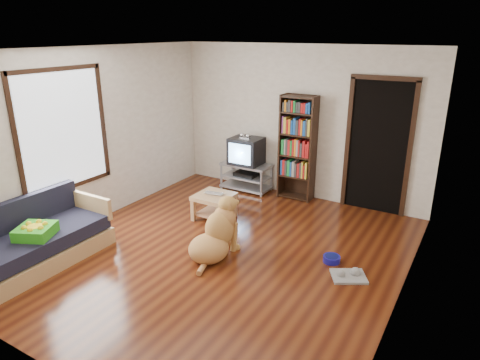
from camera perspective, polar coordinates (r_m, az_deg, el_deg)
The scene contains 18 objects.
ground at distance 5.79m, azimuth -2.56°, elevation -9.62°, with size 5.00×5.00×0.00m, color #5B270F.
ceiling at distance 5.07m, azimuth -3.01°, elevation 17.02°, with size 5.00×5.00×0.00m, color white.
wall_back at distance 7.44m, azimuth 7.93°, elevation 7.53°, with size 4.50×4.50×0.00m, color silver.
wall_front at distance 3.61m, azimuth -25.21°, elevation -7.29°, with size 4.50×4.50×0.00m, color silver.
wall_left at distance 6.75m, azimuth -19.03°, elevation 5.43°, with size 5.00×5.00×0.00m, color silver.
wall_right at distance 4.52m, azimuth 21.85°, elevation -1.56°, with size 5.00×5.00×0.00m, color silver.
green_cushion at distance 5.81m, azimuth -25.60°, elevation -6.18°, with size 0.41×0.41×0.14m, color green.
laptop at distance 6.59m, azimuth -3.64°, elevation -1.95°, with size 0.30×0.20×0.02m, color silver.
dog_bowl at distance 5.68m, azimuth 12.12°, elevation -10.25°, with size 0.22×0.22×0.08m, color navy.
grey_rag at distance 5.41m, azimuth 14.28°, elevation -12.34°, with size 0.40×0.32×0.03m, color #9A9A9A.
window at distance 6.39m, azimuth -22.50°, elevation 6.12°, with size 0.03×1.46×1.70m.
doorway at distance 7.06m, azimuth 17.94°, elevation 4.62°, with size 1.03×0.05×2.19m.
tv_stand at distance 7.88m, azimuth 0.84°, elevation 0.61°, with size 0.90×0.45×0.50m.
crt_tv at distance 7.75m, azimuth 0.94°, elevation 3.97°, with size 0.55×0.52×0.58m.
bookshelf at distance 7.35m, azimuth 7.70°, elevation 4.99°, with size 0.60×0.30×1.80m.
sofa at distance 6.03m, azimuth -25.47°, elevation -7.62°, with size 0.80×1.80×0.80m.
coffee_table at distance 6.66m, azimuth -3.47°, elevation -2.93°, with size 0.55×0.55×0.40m.
dog at distance 5.59m, azimuth -3.18°, elevation -7.35°, with size 0.60×0.99×0.80m.
Camera 1 is at (2.79, -4.22, 2.81)m, focal length 32.00 mm.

